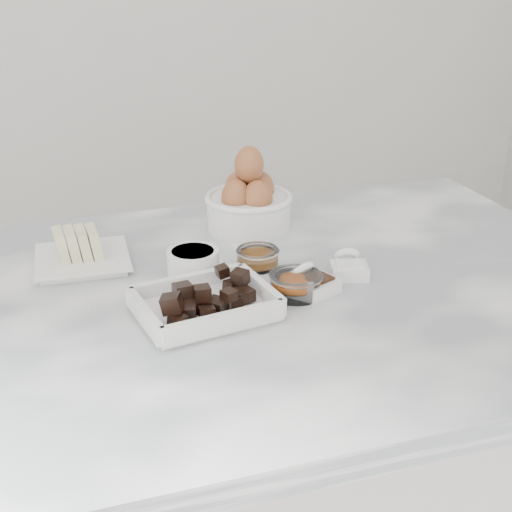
{
  "coord_description": "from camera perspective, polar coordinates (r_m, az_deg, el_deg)",
  "views": [
    {
      "loc": [
        -0.3,
        -0.94,
        1.43
      ],
      "look_at": [
        0.02,
        0.03,
        0.98
      ],
      "focal_mm": 50.0,
      "sensor_mm": 36.0,
      "label": 1
    }
  ],
  "objects": [
    {
      "name": "salt_spoon",
      "position": [
        1.15,
        7.42,
        -0.85
      ],
      "size": [
        0.07,
        0.08,
        0.04
      ],
      "color": "white",
      "rests_on": "marble_slab"
    },
    {
      "name": "chocolate_dish",
      "position": [
        1.02,
        -4.11,
        -3.6
      ],
      "size": [
        0.21,
        0.17,
        0.05
      ],
      "color": "white",
      "rests_on": "marble_slab"
    },
    {
      "name": "honey_bowl",
      "position": [
        1.17,
        0.13,
        -0.1
      ],
      "size": [
        0.07,
        0.07,
        0.03
      ],
      "color": "white",
      "rests_on": "marble_slab"
    },
    {
      "name": "zest_bowl",
      "position": [
        1.07,
        3.21,
        -2.19
      ],
      "size": [
        0.08,
        0.08,
        0.04
      ],
      "color": "white",
      "rests_on": "marble_slab"
    },
    {
      "name": "marble_slab",
      "position": [
        1.11,
        -0.5,
        -3.57
      ],
      "size": [
        1.2,
        0.8,
        0.04
      ],
      "primitive_type": "cube",
      "color": "white",
      "rests_on": "cabinet"
    },
    {
      "name": "vanilla_spoon",
      "position": [
        1.09,
        4.56,
        -2.11
      ],
      "size": [
        0.08,
        0.09,
        0.05
      ],
      "color": "white",
      "rests_on": "marble_slab"
    },
    {
      "name": "butter_plate",
      "position": [
        1.21,
        -13.9,
        0.3
      ],
      "size": [
        0.16,
        0.16,
        0.06
      ],
      "color": "white",
      "rests_on": "marble_slab"
    },
    {
      "name": "egg_bowl",
      "position": [
        1.31,
        -0.61,
        4.32
      ],
      "size": [
        0.16,
        0.16,
        0.16
      ],
      "color": "white",
      "rests_on": "marble_slab"
    },
    {
      "name": "sugar_ramekin",
      "position": [
        1.12,
        -5.06,
        -0.62
      ],
      "size": [
        0.08,
        0.08,
        0.05
      ],
      "color": "white",
      "rests_on": "marble_slab"
    }
  ]
}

